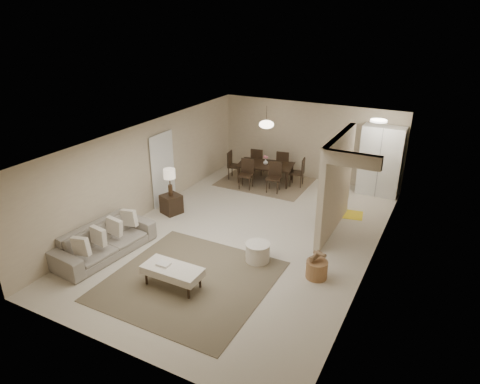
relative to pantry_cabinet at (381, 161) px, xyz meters
The scene contains 22 objects.
floor 4.88m from the pantry_cabinet, 119.52° to the right, with size 9.00×9.00×0.00m, color beige.
ceiling 4.98m from the pantry_cabinet, 119.52° to the right, with size 9.00×9.00×0.00m, color white.
back_wall 2.38m from the pantry_cabinet, behind, with size 6.00×6.00×0.00m, color #BCA98E.
left_wall 6.77m from the pantry_cabinet, 142.20° to the right, with size 9.00×9.00×0.00m, color #BCA98E.
right_wall 4.21m from the pantry_cabinet, 81.10° to the right, with size 9.00×9.00×0.00m, color #BCA98E.
partition 2.96m from the pantry_cabinet, 100.74° to the right, with size 0.15×2.50×2.50m, color #BCA98E.
doorway 6.40m from the pantry_cabinet, 146.29° to the right, with size 0.04×0.90×2.04m, color black.
pantry_cabinet is the anchor object (origin of this frame).
flush_light 1.70m from the pantry_cabinet, 93.01° to the right, with size 0.44×0.44×0.05m, color white.
living_rug 7.02m from the pantry_cabinet, 111.15° to the right, with size 3.20×3.20×0.01m, color brown.
sofa 8.09m from the pantry_cabinet, 126.56° to the right, with size 0.93×2.37×0.69m, color gray.
ottoman_bench 7.33m from the pantry_cabinet, 111.77° to the right, with size 1.24×0.57×0.44m.
side_table 6.26m from the pantry_cabinet, 139.94° to the right, with size 0.48×0.48×0.53m, color black.
table_lamp 6.21m from the pantry_cabinet, 139.94° to the right, with size 0.32×0.32×0.76m.
round_pouf 5.43m from the pantry_cabinet, 107.24° to the right, with size 0.55×0.55×0.43m, color beige.
wicker_basket 5.21m from the pantry_cabinet, 92.51° to the right, with size 0.45×0.45×0.38m, color brown.
dining_rug 3.64m from the pantry_cabinet, 168.07° to the right, with size 2.80×2.10×0.01m, color #766549.
dining_table 3.56m from the pantry_cabinet, 168.07° to the right, with size 1.74×0.97×0.61m, color black.
dining_chairs 3.53m from the pantry_cabinet, 168.07° to the right, with size 2.51×1.97×0.92m.
vase 3.50m from the pantry_cabinet, 168.07° to the right, with size 0.16×0.16×0.17m, color white.
yellow_mat 2.19m from the pantry_cabinet, 104.53° to the right, with size 0.96×0.58×0.01m, color yellow.
pendant_light 3.59m from the pantry_cabinet, 168.07° to the right, with size 0.46×0.46×0.71m.
Camera 1 is at (4.20, -8.42, 5.17)m, focal length 32.00 mm.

